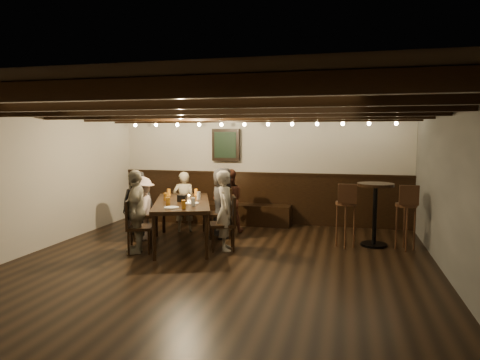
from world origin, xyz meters
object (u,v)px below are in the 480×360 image
(person_left_far, at_px, (136,211))
(person_bench_centre, at_px, (184,202))
(person_bench_right, at_px, (228,201))
(person_left_near, at_px, (143,208))
(person_right_near, at_px, (222,203))
(high_top_table, at_px, (375,205))
(dining_table, at_px, (182,205))
(chair_right_near, at_px, (221,222))
(chair_left_near, at_px, (145,224))
(person_right_far, at_px, (226,210))
(chair_left_far, at_px, (139,236))
(bar_stool_left, at_px, (345,223))
(bar_stool_right, at_px, (406,226))
(person_bench_left, at_px, (138,203))
(chair_right_far, at_px, (224,233))

(person_left_far, bearing_deg, person_bench_centre, 153.43)
(person_bench_right, xyz_separation_m, person_left_far, (-1.09, -1.83, 0.05))
(person_left_near, bearing_deg, person_bench_centre, 128.66)
(person_right_near, xyz_separation_m, high_top_table, (2.80, 0.04, 0.06))
(dining_table, xyz_separation_m, chair_right_near, (0.52, 0.67, -0.43))
(chair_left_near, xyz_separation_m, person_right_far, (1.69, -0.35, 0.38))
(person_right_far, relative_size, high_top_table, 1.22)
(chair_left_far, distance_m, person_bench_centre, 1.70)
(chair_left_near, bearing_deg, person_bench_centre, 129.77)
(chair_right_near, relative_size, person_left_far, 0.69)
(chair_left_near, distance_m, person_right_far, 1.77)
(bar_stool_left, height_order, bar_stool_right, same)
(person_bench_centre, height_order, person_left_near, person_bench_centre)
(chair_left_near, height_order, bar_stool_left, bar_stool_left)
(chair_left_far, xyz_separation_m, high_top_table, (3.88, 1.39, 0.47))
(person_bench_centre, xyz_separation_m, person_left_near, (-0.50, -0.82, -0.02))
(person_bench_centre, height_order, bar_stool_right, person_bench_centre)
(chair_right_near, distance_m, bar_stool_left, 2.34)
(chair_left_near, relative_size, person_bench_right, 0.77)
(person_bench_centre, height_order, bar_stool_left, person_bench_centre)
(person_bench_left, relative_size, person_bench_centre, 1.03)
(chair_right_near, height_order, person_left_far, person_left_far)
(chair_left_near, xyz_separation_m, chair_right_near, (1.36, 0.49, -0.01))
(chair_left_far, relative_size, bar_stool_left, 0.78)
(chair_left_far, height_order, chair_right_far, chair_right_far)
(chair_right_far, xyz_separation_m, person_right_near, (-0.28, 0.86, 0.39))
(chair_right_far, distance_m, bar_stool_right, 3.12)
(chair_right_far, xyz_separation_m, person_right_far, (0.03, 0.01, 0.40))
(person_bench_left, bearing_deg, chair_right_near, 164.48)
(person_bench_centre, distance_m, bar_stool_right, 4.24)
(chair_left_near, height_order, person_bench_centre, person_bench_centre)
(dining_table, distance_m, high_top_table, 3.43)
(chair_left_near, bearing_deg, dining_table, 58.02)
(chair_left_near, distance_m, bar_stool_right, 4.70)
(person_left_near, xyz_separation_m, person_left_far, (0.31, -0.85, 0.10))
(dining_table, relative_size, chair_left_far, 2.59)
(person_left_near, distance_m, person_right_near, 1.50)
(chair_left_near, distance_m, chair_left_far, 0.90)
(person_left_near, xyz_separation_m, person_right_near, (1.41, 0.51, 0.08))
(person_bench_centre, xyz_separation_m, person_right_far, (1.21, -1.16, 0.07))
(chair_left_near, height_order, person_left_near, person_left_near)
(person_bench_left, height_order, bar_stool_left, person_bench_left)
(person_left_near, relative_size, bar_stool_left, 1.05)
(person_bench_centre, bearing_deg, person_bench_right, 170.54)
(dining_table, height_order, chair_left_near, chair_left_near)
(person_bench_centre, xyz_separation_m, high_top_table, (3.71, -0.26, 0.12))
(person_right_near, distance_m, bar_stool_left, 2.32)
(person_left_far, distance_m, high_top_table, 4.15)
(person_bench_centre, relative_size, high_top_table, 1.10)
(bar_stool_right, bearing_deg, chair_right_near, 172.74)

